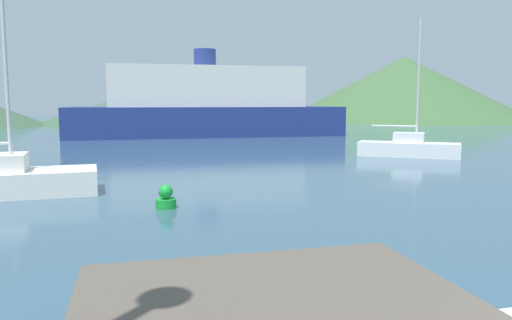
{
  "coord_description": "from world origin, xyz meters",
  "views": [
    {
      "loc": [
        -3.71,
        -1.25,
        3.01
      ],
      "look_at": [
        -0.73,
        14.0,
        1.2
      ],
      "focal_mm": 35.0,
      "sensor_mm": 36.0,
      "label": 1
    }
  ],
  "objects": [
    {
      "name": "sailboat_inner",
      "position": [
        9.84,
        24.1,
        0.53
      ],
      "size": [
        5.44,
        4.2,
        7.49
      ],
      "rotation": [
        0.0,
        0.0,
        -0.55
      ],
      "color": "white",
      "rests_on": "ground_plane"
    },
    {
      "name": "hill_east",
      "position": [
        36.33,
        76.1,
        5.22
      ],
      "size": [
        40.3,
        40.3,
        10.44
      ],
      "color": "#3D6038",
      "rests_on": "ground_plane"
    },
    {
      "name": "buoy_marker",
      "position": [
        -3.56,
        12.98,
        0.28
      ],
      "size": [
        0.59,
        0.59,
        0.68
      ],
      "color": "green",
      "rests_on": "ground_plane"
    },
    {
      "name": "ferry_distant",
      "position": [
        0.46,
        43.91,
        2.67
      ],
      "size": [
        24.18,
        8.92,
        7.67
      ],
      "rotation": [
        0.0,
        0.0,
        0.05
      ],
      "color": "navy",
      "rests_on": "ground_plane"
    },
    {
      "name": "hill_central",
      "position": [
        0.07,
        73.92,
        3.28
      ],
      "size": [
        41.37,
        41.37,
        6.56
      ],
      "color": "#38563D",
      "rests_on": "ground_plane"
    }
  ]
}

